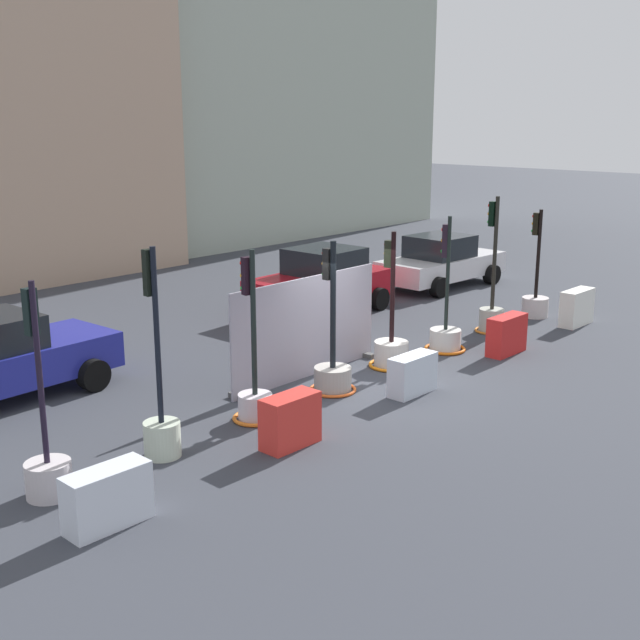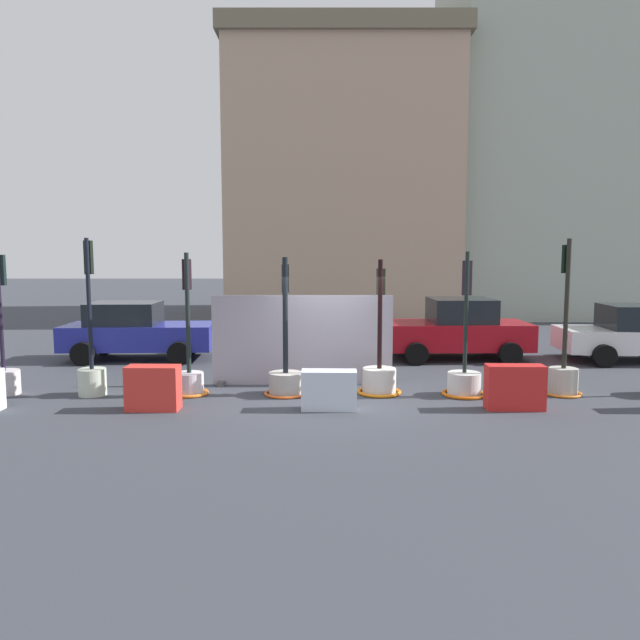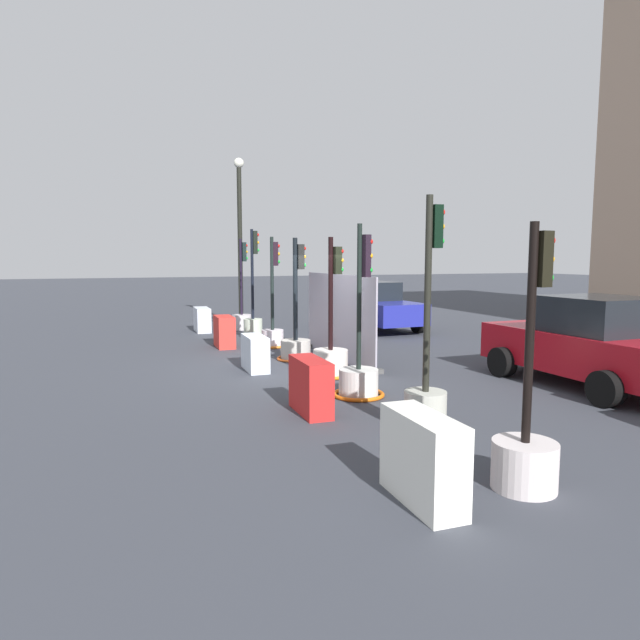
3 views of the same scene
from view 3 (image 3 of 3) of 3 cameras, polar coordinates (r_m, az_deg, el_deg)
ground_plane at (r=12.43m, az=-2.26°, el=-4.90°), size 120.00×120.00×0.00m
traffic_light_0 at (r=19.05m, az=-8.05°, el=0.61°), size 0.64×0.64×3.07m
traffic_light_1 at (r=17.18m, az=-6.91°, el=0.32°), size 0.58×0.58×3.31m
traffic_light_2 at (r=15.25m, az=-4.88°, el=-0.98°), size 0.81×0.81×3.00m
traffic_light_3 at (r=13.31m, az=-2.50°, el=-2.21°), size 0.91×0.91×2.91m
traffic_light_4 at (r=11.50m, az=1.12°, el=-3.74°), size 0.95×0.95×2.86m
traffic_light_5 at (r=9.82m, az=4.03°, el=-5.49°), size 0.93×0.93×3.03m
traffic_light_6 at (r=8.01m, az=10.85°, el=-7.48°), size 0.79×0.79×3.29m
traffic_light_7 at (r=6.36m, az=20.43°, el=-12.06°), size 0.68×0.68×2.81m
construction_barrier_0 at (r=18.75m, az=-12.04°, el=0.03°), size 1.14×0.47×0.79m
construction_barrier_1 at (r=15.37m, az=-9.82°, el=-1.19°), size 1.01×0.47×0.85m
construction_barrier_2 at (r=12.13m, az=-6.71°, el=-3.40°), size 1.06×0.44×0.76m
construction_barrier_3 at (r=8.77m, az=-0.98°, el=-6.82°), size 1.11×0.42×0.87m
construction_barrier_4 at (r=5.77m, az=10.53°, el=-13.89°), size 1.13×0.43×0.90m
car_red_compact at (r=11.71m, az=26.19°, el=-2.16°), size 4.11×2.33×1.72m
car_blue_estate at (r=19.00m, az=5.58°, el=1.45°), size 4.20×2.21×1.62m
street_lamp_post at (r=20.52m, az=-8.26°, el=9.36°), size 0.36×0.36×5.99m
site_fence_panel at (r=13.27m, az=1.90°, el=0.11°), size 4.10×0.50×2.05m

